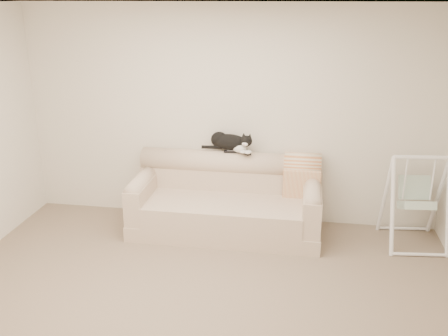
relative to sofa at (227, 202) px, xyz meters
name	(u,v)px	position (x,y,z in m)	size (l,w,h in m)	color
ground_plane	(196,307)	(-0.03, -1.62, -0.35)	(5.00, 5.00, 0.00)	#705E4D
room_shell	(192,145)	(-0.03, -1.62, 1.18)	(5.04, 4.04, 2.60)	beige
sofa	(227,202)	(0.00, 0.00, 0.00)	(2.20, 0.93, 0.90)	tan
remote_a	(232,151)	(0.02, 0.23, 0.56)	(0.18, 0.06, 0.03)	black
remote_b	(245,153)	(0.19, 0.20, 0.56)	(0.15, 0.16, 0.02)	black
tuxedo_cat	(230,142)	(0.00, 0.26, 0.66)	(0.63, 0.37, 0.25)	black
throw_blanket	(302,170)	(0.86, 0.23, 0.37)	(0.43, 0.38, 0.58)	#CB773F
baby_swing	(416,200)	(2.12, -0.01, 0.17)	(0.70, 0.74, 1.05)	white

